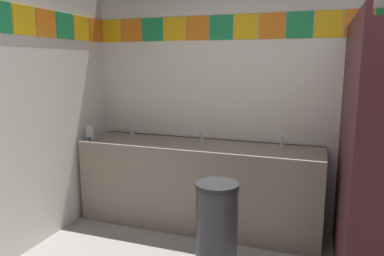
{
  "coord_description": "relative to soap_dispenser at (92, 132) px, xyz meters",
  "views": [
    {
      "loc": [
        0.35,
        -1.83,
        1.65
      ],
      "look_at": [
        -0.73,
        1.2,
        1.06
      ],
      "focal_mm": 33.9,
      "sensor_mm": 36.0,
      "label": 1
    }
  ],
  "objects": [
    {
      "name": "wall_back",
      "position": [
        1.89,
        0.52,
        0.34
      ],
      "size": [
        4.04,
        0.09,
        2.52
      ],
      "color": "silver",
      "rests_on": "ground_plane"
    },
    {
      "name": "vanity_counter",
      "position": [
        1.12,
        0.18,
        -0.49
      ],
      "size": [
        2.4,
        0.6,
        0.85
      ],
      "color": "gray",
      "rests_on": "ground_plane"
    },
    {
      "name": "faucet_left",
      "position": [
        0.32,
        0.27,
        -0.03
      ],
      "size": [
        0.04,
        0.1,
        0.14
      ],
      "color": "silver",
      "rests_on": "vanity_counter"
    },
    {
      "name": "faucet_center",
      "position": [
        1.12,
        0.27,
        -0.03
      ],
      "size": [
        0.04,
        0.1,
        0.14
      ],
      "color": "silver",
      "rests_on": "vanity_counter"
    },
    {
      "name": "faucet_right",
      "position": [
        1.92,
        0.27,
        -0.03
      ],
      "size": [
        0.04,
        0.1,
        0.14
      ],
      "color": "silver",
      "rests_on": "vanity_counter"
    },
    {
      "name": "soap_dispenser",
      "position": [
        0.0,
        0.0,
        0.0
      ],
      "size": [
        0.09,
        0.09,
        0.16
      ],
      "color": "gray",
      "rests_on": "vanity_counter"
    },
    {
      "name": "stall_divider",
      "position": [
        2.61,
        -0.52,
        0.06
      ],
      "size": [
        0.92,
        1.49,
        1.96
      ],
      "color": "#471E23",
      "rests_on": "ground_plane"
    },
    {
      "name": "trash_bin",
      "position": [
        1.55,
        -0.65,
        -0.55
      ],
      "size": [
        0.33,
        0.33,
        0.76
      ],
      "color": "#333338",
      "rests_on": "ground_plane"
    }
  ]
}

